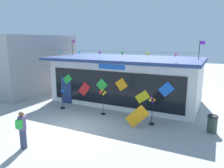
% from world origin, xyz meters
% --- Properties ---
extents(ground_plane, '(80.00, 80.00, 0.00)m').
position_xyz_m(ground_plane, '(0.00, 0.00, 0.00)').
color(ground_plane, '#ADAAA5').
extents(kite_shop_building, '(11.00, 5.91, 4.69)m').
position_xyz_m(kite_shop_building, '(0.61, 6.41, 1.74)').
color(kite_shop_building, silver).
rests_on(kite_shop_building, ground_plane).
extents(wind_spinner_far_left, '(0.57, 0.36, 1.35)m').
position_xyz_m(wind_spinner_far_left, '(-2.51, 2.69, 0.79)').
color(wind_spinner_far_left, black).
rests_on(wind_spinner_far_left, ground_plane).
extents(wind_spinner_left, '(0.41, 0.31, 1.67)m').
position_xyz_m(wind_spinner_left, '(0.52, 2.87, 1.15)').
color(wind_spinner_left, black).
rests_on(wind_spinner_left, ground_plane).
extents(wind_spinner_center_left, '(0.35, 0.32, 1.62)m').
position_xyz_m(wind_spinner_center_left, '(3.78, 2.62, 0.99)').
color(wind_spinner_center_left, black).
rests_on(wind_spinner_center_left, ground_plane).
extents(person_near_camera, '(0.37, 0.47, 1.68)m').
position_xyz_m(person_near_camera, '(-0.48, -2.54, 0.89)').
color(person_near_camera, '#333D56').
rests_on(person_near_camera, ground_plane).
extents(trash_bin, '(0.52, 0.52, 0.91)m').
position_xyz_m(trash_bin, '(6.85, 2.99, 0.46)').
color(trash_bin, '#2D4238').
rests_on(trash_bin, ground_plane).
extents(display_kite_on_ground, '(1.29, 0.29, 1.29)m').
position_xyz_m(display_kite_on_ground, '(3.19, 1.84, 0.65)').
color(display_kite_on_ground, orange).
rests_on(display_kite_on_ground, ground_plane).
extents(neighbour_building, '(5.74, 8.05, 5.10)m').
position_xyz_m(neighbour_building, '(-9.35, 5.77, 2.55)').
color(neighbour_building, '#99999E').
rests_on(neighbour_building, ground_plane).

